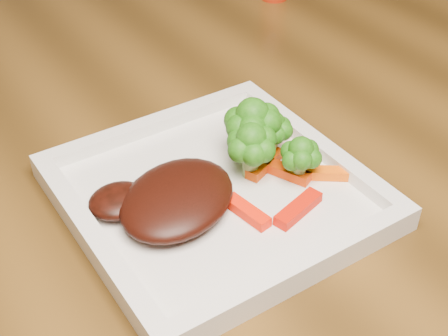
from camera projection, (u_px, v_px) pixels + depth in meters
dining_table at (325, 253)px, 1.07m from camera, size 1.60×0.90×0.75m
plate at (215, 197)px, 0.60m from camera, size 0.27×0.27×0.01m
steak at (177, 198)px, 0.57m from camera, size 0.15×0.14×0.03m
broccoli_0 at (252, 129)px, 0.62m from camera, size 0.07×0.07×0.07m
broccoli_1 at (272, 128)px, 0.63m from camera, size 0.06×0.06×0.06m
broccoli_2 at (300, 155)px, 0.60m from camera, size 0.05×0.05×0.06m
broccoli_3 at (251, 150)px, 0.60m from camera, size 0.06×0.06×0.06m
carrot_0 at (298, 209)px, 0.57m from camera, size 0.06×0.03×0.01m
carrot_1 at (329, 173)px, 0.61m from camera, size 0.05×0.04×0.01m
carrot_2 at (247, 212)px, 0.57m from camera, size 0.02×0.05×0.01m
carrot_3 at (273, 133)px, 0.67m from camera, size 0.05×0.02×0.01m
carrot_5 at (286, 171)px, 0.62m from camera, size 0.03×0.05×0.01m
carrot_6 at (265, 164)px, 0.63m from camera, size 0.05×0.03×0.01m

